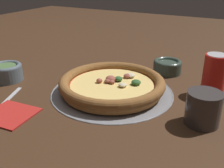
# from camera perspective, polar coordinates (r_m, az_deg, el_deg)

# --- Properties ---
(ground_plane) EXTENTS (3.00, 3.00, 0.00)m
(ground_plane) POSITION_cam_1_polar(r_m,az_deg,el_deg) (0.81, -0.00, -1.81)
(ground_plane) COLOR #3D2616
(pizza_tray) EXTENTS (0.37, 0.37, 0.01)m
(pizza_tray) POSITION_cam_1_polar(r_m,az_deg,el_deg) (0.80, -0.00, -1.61)
(pizza_tray) COLOR gray
(pizza_tray) RESTS_ON ground_plane
(pizza) EXTENTS (0.32, 0.32, 0.04)m
(pizza) POSITION_cam_1_polar(r_m,az_deg,el_deg) (0.79, 0.03, -0.04)
(pizza) COLOR #BC7F42
(pizza) RESTS_ON pizza_tray
(bowl_near) EXTENTS (0.10, 0.10, 0.05)m
(bowl_near) POSITION_cam_1_polar(r_m,az_deg,el_deg) (0.97, 11.95, 3.84)
(bowl_near) COLOR #334238
(bowl_near) RESTS_ON ground_plane
(bowl_far) EXTENTS (0.10, 0.10, 0.06)m
(bowl_far) POSITION_cam_1_polar(r_m,az_deg,el_deg) (0.95, -21.98, 2.53)
(bowl_far) COLOR slate
(bowl_far) RESTS_ON ground_plane
(drinking_cup) EXTENTS (0.08, 0.08, 0.08)m
(drinking_cup) POSITION_cam_1_polar(r_m,az_deg,el_deg) (0.67, 19.24, -5.03)
(drinking_cup) COLOR #383333
(drinking_cup) RESTS_ON ground_plane
(napkin) EXTENTS (0.13, 0.12, 0.01)m
(napkin) POSITION_cam_1_polar(r_m,az_deg,el_deg) (0.73, -21.38, -6.01)
(napkin) COLOR #B2231E
(napkin) RESTS_ON ground_plane
(fork) EXTENTS (0.08, 0.16, 0.00)m
(fork) POSITION_cam_1_polar(r_m,az_deg,el_deg) (0.81, -22.14, -3.50)
(fork) COLOR #B7B7BC
(fork) RESTS_ON ground_plane
(beverage_can) EXTENTS (0.07, 0.07, 0.12)m
(beverage_can) POSITION_cam_1_polar(r_m,az_deg,el_deg) (0.83, 21.34, 1.90)
(beverage_can) COLOR red
(beverage_can) RESTS_ON ground_plane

